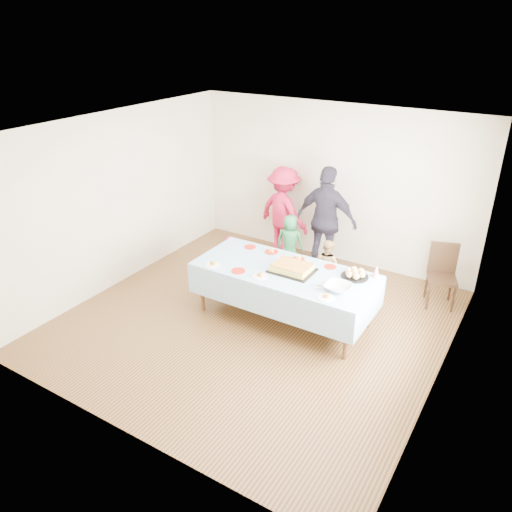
{
  "coord_description": "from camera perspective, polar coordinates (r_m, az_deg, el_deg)",
  "views": [
    {
      "loc": [
        3.15,
        -5.1,
        3.92
      ],
      "look_at": [
        -0.17,
        0.3,
        0.86
      ],
      "focal_mm": 35.0,
      "sensor_mm": 36.0,
      "label": 1
    }
  ],
  "objects": [
    {
      "name": "rolls_tray",
      "position": [
        6.75,
        11.24,
        -2.04
      ],
      "size": [
        0.37,
        0.37,
        0.11
      ],
      "color": "black",
      "rests_on": "party_table"
    },
    {
      "name": "birthday_cake",
      "position": [
        6.79,
        4.16,
        -1.37
      ],
      "size": [
        0.59,
        0.45,
        0.1
      ],
      "color": "black",
      "rests_on": "party_table"
    },
    {
      "name": "ground",
      "position": [
        7.16,
        -0.08,
        -7.41
      ],
      "size": [
        5.0,
        5.0,
        0.0
      ],
      "primitive_type": "plane",
      "color": "#482614",
      "rests_on": "ground"
    },
    {
      "name": "plate_red_near",
      "position": [
        6.8,
        -2.04,
        -1.71
      ],
      "size": [
        0.19,
        0.19,
        0.01
      ],
      "primitive_type": "cylinder",
      "color": "#B7190D",
      "rests_on": "party_table"
    },
    {
      "name": "toddler_right",
      "position": [
        7.82,
        8.12,
        -1.06
      ],
      "size": [
        0.48,
        0.41,
        0.85
      ],
      "primitive_type": "imported",
      "rotation": [
        0.0,
        0.0,
        2.89
      ],
      "color": "tan",
      "rests_on": "ground"
    },
    {
      "name": "toddler_mid",
      "position": [
        8.43,
        3.89,
        1.62
      ],
      "size": [
        0.52,
        0.4,
        0.96
      ],
      "primitive_type": "imported",
      "rotation": [
        0.0,
        0.0,
        3.37
      ],
      "color": "#297C43",
      "rests_on": "ground"
    },
    {
      "name": "party_hat",
      "position": [
        6.79,
        13.58,
        -1.72
      ],
      "size": [
        0.1,
        0.1,
        0.17
      ],
      "primitive_type": "cone",
      "color": "silver",
      "rests_on": "party_table"
    },
    {
      "name": "room_walls",
      "position": [
        6.35,
        0.35,
        5.98
      ],
      "size": [
        5.04,
        5.04,
        2.72
      ],
      "color": "beige",
      "rests_on": "ground"
    },
    {
      "name": "plate_red_far_c",
      "position": [
        7.14,
        4.87,
        -0.35
      ],
      "size": [
        0.18,
        0.18,
        0.01
      ],
      "primitive_type": "cylinder",
      "color": "#B7190D",
      "rests_on": "party_table"
    },
    {
      "name": "plate_red_far_d",
      "position": [
        6.98,
        8.48,
        -1.22
      ],
      "size": [
        0.17,
        0.17,
        0.01
      ],
      "primitive_type": "cylinder",
      "color": "#B7190D",
      "rests_on": "party_table"
    },
    {
      "name": "adult_left",
      "position": [
        8.86,
        3.16,
        5.11
      ],
      "size": [
        1.15,
        0.84,
        1.61
      ],
      "primitive_type": "imported",
      "rotation": [
        0.0,
        0.0,
        2.89
      ],
      "color": "#B71638",
      "rests_on": "ground"
    },
    {
      "name": "adult_right",
      "position": [
        8.26,
        8.05,
        4.07
      ],
      "size": [
        1.07,
        0.48,
        1.8
      ],
      "primitive_type": "imported",
      "rotation": [
        0.0,
        0.0,
        3.11
      ],
      "color": "#2B2534",
      "rests_on": "ground"
    },
    {
      "name": "toddler_left",
      "position": [
        8.13,
        -2.94,
        -0.14
      ],
      "size": [
        0.3,
        0.23,
        0.75
      ],
      "primitive_type": "imported",
      "rotation": [
        0.0,
        0.0,
        2.93
      ],
      "color": "#CC1959",
      "rests_on": "ground"
    },
    {
      "name": "plate_red_far_b",
      "position": [
        7.34,
        1.77,
        0.48
      ],
      "size": [
        0.2,
        0.2,
        0.01
      ],
      "primitive_type": "cylinder",
      "color": "#B7190D",
      "rests_on": "party_table"
    },
    {
      "name": "punch_bowl",
      "position": [
        6.4,
        9.36,
        -3.57
      ],
      "size": [
        0.34,
        0.34,
        0.08
      ],
      "primitive_type": "imported",
      "color": "silver",
      "rests_on": "party_table"
    },
    {
      "name": "party_table",
      "position": [
        6.87,
        3.25,
        -1.98
      ],
      "size": [
        2.5,
        1.1,
        0.78
      ],
      "color": "#512D1B",
      "rests_on": "ground"
    },
    {
      "name": "plate_white_right",
      "position": [
        6.22,
        7.99,
        -4.74
      ],
      "size": [
        0.22,
        0.22,
        0.01
      ],
      "primitive_type": "cylinder",
      "color": "white",
      "rests_on": "party_table"
    },
    {
      "name": "dining_chair",
      "position": [
        7.85,
        20.51,
        -1.65
      ],
      "size": [
        0.52,
        0.52,
        0.94
      ],
      "rotation": [
        0.0,
        0.0,
        0.33
      ],
      "color": "black",
      "rests_on": "ground"
    },
    {
      "name": "plate_white_left",
      "position": [
        6.98,
        -4.97,
        -1.02
      ],
      "size": [
        0.22,
        0.22,
        0.01
      ],
      "primitive_type": "cylinder",
      "color": "white",
      "rests_on": "party_table"
    },
    {
      "name": "plate_white_mid",
      "position": [
        6.65,
        0.46,
        -2.35
      ],
      "size": [
        0.21,
        0.21,
        0.01
      ],
      "primitive_type": "cylinder",
      "color": "white",
      "rests_on": "party_table"
    },
    {
      "name": "fork_pile",
      "position": [
        6.42,
        7.62,
        -3.43
      ],
      "size": [
        0.24,
        0.18,
        0.07
      ],
      "primitive_type": null,
      "color": "white",
      "rests_on": "party_table"
    },
    {
      "name": "plate_red_far_a",
      "position": [
        7.5,
        -0.68,
        1.05
      ],
      "size": [
        0.17,
        0.17,
        0.01
      ],
      "primitive_type": "cylinder",
      "color": "#B7190D",
      "rests_on": "party_table"
    }
  ]
}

